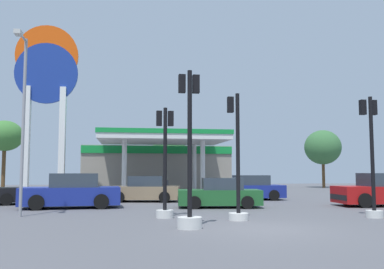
# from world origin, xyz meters

# --- Properties ---
(ground_plane) EXTENTS (90.00, 90.00, 0.00)m
(ground_plane) POSITION_xyz_m (0.00, 0.00, 0.00)
(ground_plane) COLOR #56565B
(ground_plane) RESTS_ON ground
(gas_station) EXTENTS (12.13, 13.31, 4.47)m
(gas_station) POSITION_xyz_m (-1.48, 23.98, 2.17)
(gas_station) COLOR gray
(gas_station) RESTS_ON ground
(station_pole_sign) EXTENTS (4.21, 0.56, 11.81)m
(station_pole_sign) POSITION_xyz_m (-9.51, 17.43, 7.50)
(station_pole_sign) COLOR white
(station_pole_sign) RESTS_ON ground
(car_0) EXTENTS (4.63, 2.26, 1.63)m
(car_0) POSITION_xyz_m (8.59, 7.08, 0.74)
(car_0) COLOR black
(car_0) RESTS_ON ground
(car_1) EXTENTS (4.28, 2.39, 1.45)m
(car_1) POSITION_xyz_m (-2.96, 11.97, 0.66)
(car_1) COLOR black
(car_1) RESTS_ON ground
(car_2) EXTENTS (4.65, 2.33, 1.62)m
(car_2) POSITION_xyz_m (-6.52, 8.26, 0.73)
(car_2) COLOR black
(car_2) RESTS_ON ground
(car_4) EXTENTS (4.16, 1.94, 1.48)m
(car_4) POSITION_xyz_m (3.34, 12.46, 0.67)
(car_4) COLOR black
(car_4) RESTS_ON ground
(car_5) EXTENTS (4.07, 2.12, 1.40)m
(car_5) POSITION_xyz_m (0.42, 7.45, 0.63)
(car_5) COLOR black
(car_5) RESTS_ON ground
(traffic_signal_0) EXTENTS (0.65, 0.68, 4.09)m
(traffic_signal_0) POSITION_xyz_m (-2.55, 3.41, 1.66)
(traffic_signal_0) COLOR silver
(traffic_signal_0) RESTS_ON ground
(traffic_signal_1) EXTENTS (0.65, 0.66, 4.53)m
(traffic_signal_1) POSITION_xyz_m (5.12, 2.32, 1.97)
(traffic_signal_1) COLOR silver
(traffic_signal_1) RESTS_ON ground
(traffic_signal_2) EXTENTS (0.70, 0.71, 4.50)m
(traffic_signal_2) POSITION_xyz_m (-0.09, 2.26, 1.47)
(traffic_signal_2) COLOR silver
(traffic_signal_2) RESTS_ON ground
(traffic_signal_3) EXTENTS (0.75, 0.75, 4.81)m
(traffic_signal_3) POSITION_xyz_m (-2.08, 0.36, 1.61)
(traffic_signal_3) COLOR silver
(traffic_signal_3) RESTS_ON ground
(tree_0) EXTENTS (3.20, 3.20, 6.27)m
(tree_0) POSITION_xyz_m (-14.83, 27.53, 4.86)
(tree_0) COLOR brown
(tree_0) RESTS_ON ground
(tree_1) EXTENTS (3.07, 3.07, 5.58)m
(tree_1) POSITION_xyz_m (0.05, 28.22, 4.12)
(tree_1) COLOR brown
(tree_1) RESTS_ON ground
(tree_2) EXTENTS (3.82, 3.82, 6.09)m
(tree_2) POSITION_xyz_m (16.57, 29.81, 4.25)
(tree_2) COLOR brown
(tree_2) RESTS_ON ground
(corner_streetlamp) EXTENTS (0.24, 1.48, 6.89)m
(corner_streetlamp) POSITION_xyz_m (-7.93, 4.43, 4.14)
(corner_streetlamp) COLOR gray
(corner_streetlamp) RESTS_ON ground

